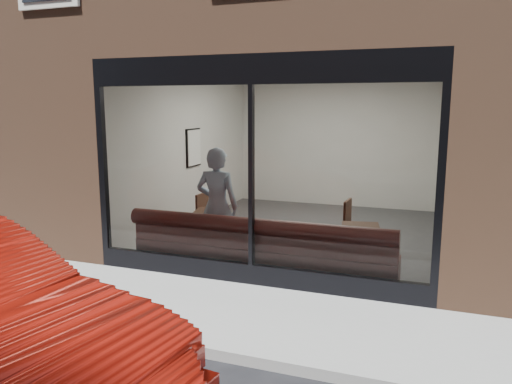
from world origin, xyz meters
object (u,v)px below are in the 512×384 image
(banquette, at_px, (261,261))
(cafe_table_right, at_px, (361,227))
(cafe_chair_left, at_px, (194,230))
(cafe_chair_right, at_px, (336,240))
(person, at_px, (217,206))
(cafe_table_left, at_px, (211,212))

(banquette, bearing_deg, cafe_table_right, 21.73)
(cafe_chair_left, relative_size, cafe_chair_right, 0.98)
(person, relative_size, cafe_chair_left, 4.33)
(person, distance_m, cafe_chair_right, 2.18)
(banquette, relative_size, cafe_chair_right, 9.05)
(banquette, xyz_separation_m, cafe_chair_right, (0.83, 1.51, 0.01))
(banquette, relative_size, cafe_table_left, 7.28)
(cafe_table_left, relative_size, cafe_chair_right, 1.24)
(cafe_table_left, distance_m, cafe_chair_right, 2.19)
(banquette, height_order, cafe_table_right, cafe_table_right)
(cafe_table_right, xyz_separation_m, cafe_chair_right, (-0.55, 0.96, -0.50))
(cafe_chair_right, bearing_deg, person, 38.68)
(person, relative_size, cafe_table_left, 3.42)
(cafe_table_right, distance_m, cafe_chair_left, 3.25)
(cafe_table_right, distance_m, cafe_chair_right, 1.21)
(cafe_table_left, bearing_deg, cafe_table_right, -4.53)
(banquette, xyz_separation_m, cafe_table_right, (1.38, 0.55, 0.52))
(banquette, relative_size, cafe_table_right, 7.30)
(cafe_chair_left, bearing_deg, cafe_table_left, 143.32)
(cafe_table_right, relative_size, cafe_chair_right, 1.24)
(cafe_chair_left, height_order, cafe_chair_right, same)
(cafe_table_right, bearing_deg, cafe_table_left, 175.47)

